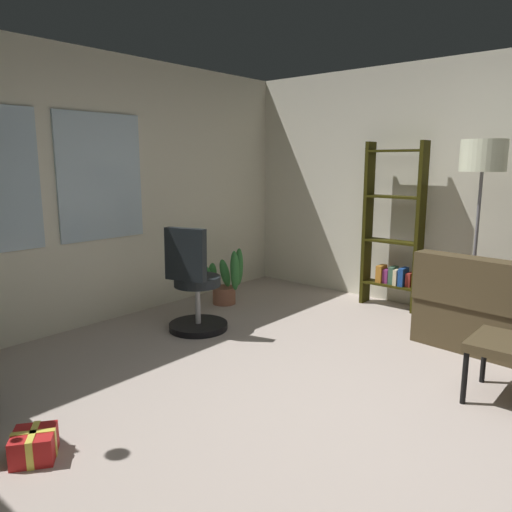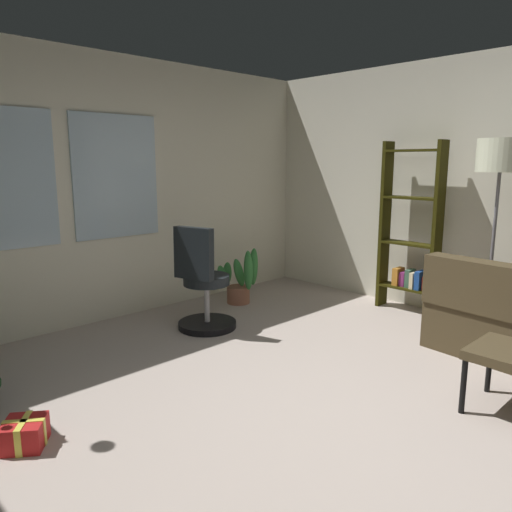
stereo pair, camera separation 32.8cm
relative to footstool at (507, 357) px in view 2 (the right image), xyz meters
The scene contains 8 objects.
ground_plane 1.10m from the footstool, 150.30° to the left, with size 5.27×5.98×0.10m, color #B4A59A.
wall_back_with_windows 3.78m from the footstool, 104.27° to the left, with size 5.27×0.12×2.61m.
footstool is the anchor object (origin of this frame).
gift_box_red 2.93m from the footstool, 143.66° to the left, with size 0.31×0.31×0.16m.
office_chair 2.60m from the footstool, 98.97° to the left, with size 0.56×0.56×1.00m.
bookshelf 2.21m from the footstool, 44.80° to the left, with size 0.18×0.64×1.79m.
floor_lamp 1.83m from the footstool, 25.14° to the left, with size 0.39×0.39×1.77m.
potted_plant 3.02m from the footstool, 81.68° to the left, with size 0.48×0.47×0.63m.
Camera 2 is at (-2.27, -1.48, 1.58)m, focal length 34.18 mm.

